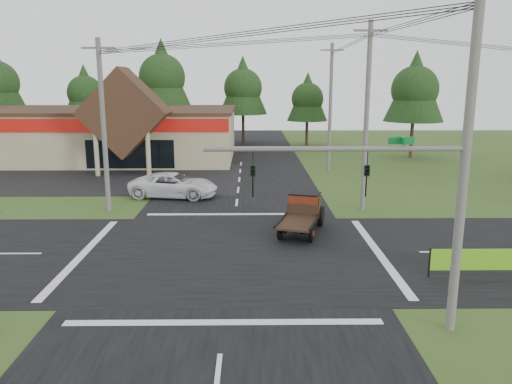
{
  "coord_description": "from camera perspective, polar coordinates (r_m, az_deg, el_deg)",
  "views": [
    {
      "loc": [
        0.92,
        -22.51,
        8.02
      ],
      "look_at": [
        1.22,
        3.51,
        2.2
      ],
      "focal_mm": 35.0,
      "sensor_mm": 36.0,
      "label": 1
    }
  ],
  "objects": [
    {
      "name": "ground",
      "position": [
        23.91,
        -2.85,
        -7.0
      ],
      "size": [
        120.0,
        120.0,
        0.0
      ],
      "primitive_type": "plane",
      "color": "#344C1B",
      "rests_on": "ground"
    },
    {
      "name": "tree_row_b",
      "position": [
        67.83,
        -18.97,
        10.83
      ],
      "size": [
        5.6,
        5.6,
        10.1
      ],
      "color": "#332316",
      "rests_on": "ground"
    },
    {
      "name": "utility_pole_nr",
      "position": [
        16.56,
        22.79,
        3.35
      ],
      "size": [
        2.0,
        0.3,
        11.0
      ],
      "color": "#595651",
      "rests_on": "ground"
    },
    {
      "name": "antique_flatbed_truck",
      "position": [
        26.83,
        5.19,
        -2.58
      ],
      "size": [
        3.18,
        5.19,
        2.03
      ],
      "primitive_type": null,
      "rotation": [
        0.0,
        0.0,
        -0.29
      ],
      "color": "#541A0C",
      "rests_on": "ground"
    },
    {
      "name": "tree_row_d",
      "position": [
        64.52,
        -1.5,
        12.03
      ],
      "size": [
        6.16,
        6.16,
        11.11
      ],
      "color": "#332316",
      "rests_on": "ground"
    },
    {
      "name": "road_ew",
      "position": [
        23.91,
        -2.85,
        -6.98
      ],
      "size": [
        120.0,
        12.0,
        0.02
      ],
      "primitive_type": "cube",
      "color": "black",
      "rests_on": "ground"
    },
    {
      "name": "tree_side_ne",
      "position": [
        55.22,
        17.72,
        11.36
      ],
      "size": [
        6.16,
        6.16,
        11.11
      ],
      "color": "#332316",
      "rests_on": "ground"
    },
    {
      "name": "roadside_banner",
      "position": [
        22.74,
        23.61,
        -7.42
      ],
      "size": [
        3.78,
        0.11,
        1.29
      ],
      "primitive_type": null,
      "rotation": [
        0.0,
        0.0,
        0.0
      ],
      "color": "#62AE17",
      "rests_on": "ground"
    },
    {
      "name": "tree_row_c",
      "position": [
        64.45,
        -10.69,
        13.02
      ],
      "size": [
        7.28,
        7.28,
        13.13
      ],
      "color": "#332316",
      "rests_on": "ground"
    },
    {
      "name": "white_pickup",
      "position": [
        35.51,
        -9.38,
        0.79
      ],
      "size": [
        6.43,
        3.64,
        1.7
      ],
      "primitive_type": "imported",
      "rotation": [
        0.0,
        0.0,
        1.43
      ],
      "color": "white",
      "rests_on": "ground"
    },
    {
      "name": "utility_pole_nw",
      "position": [
        31.9,
        -17.04,
        7.33
      ],
      "size": [
        2.0,
        0.3,
        10.5
      ],
      "color": "#595651",
      "rests_on": "ground"
    },
    {
      "name": "utility_pole_ne",
      "position": [
        31.39,
        12.51,
        8.42
      ],
      "size": [
        2.0,
        0.3,
        11.5
      ],
      "color": "#595651",
      "rests_on": "ground"
    },
    {
      "name": "tree_row_e",
      "position": [
        62.94,
        5.91,
        10.73
      ],
      "size": [
        5.04,
        5.04,
        9.09
      ],
      "color": "#332316",
      "rests_on": "ground"
    },
    {
      "name": "road_ns",
      "position": [
        23.91,
        -2.85,
        -6.98
      ],
      "size": [
        12.0,
        120.0,
        0.02
      ],
      "primitive_type": "cube",
      "color": "black",
      "rests_on": "ground"
    },
    {
      "name": "traffic_signal_mast",
      "position": [
        16.19,
        16.96,
        -0.78
      ],
      "size": [
        8.12,
        0.24,
        7.0
      ],
      "color": "#595651",
      "rests_on": "ground"
    },
    {
      "name": "utility_pole_n",
      "position": [
        45.13,
        8.49,
        9.58
      ],
      "size": [
        2.0,
        0.3,
        11.2
      ],
      "color": "#595651",
      "rests_on": "ground"
    },
    {
      "name": "parking_apron",
      "position": [
        44.83,
        -20.09,
        1.55
      ],
      "size": [
        28.0,
        14.0,
        0.02
      ],
      "primitive_type": "cube",
      "color": "black",
      "rests_on": "ground"
    },
    {
      "name": "cvs_building",
      "position": [
        54.92,
        -18.39,
        6.49
      ],
      "size": [
        30.4,
        18.2,
        9.19
      ],
      "color": "tan",
      "rests_on": "ground"
    }
  ]
}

